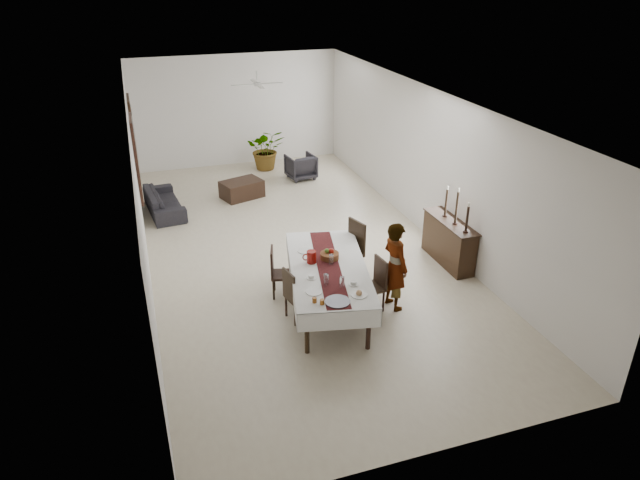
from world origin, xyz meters
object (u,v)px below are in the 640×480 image
Objects in this scene: sideboard_body at (449,242)px; sofa at (164,202)px; woman at (395,266)px; dining_table_top at (328,268)px; red_pitcher at (311,257)px.

sideboard_body reaches higher than sofa.
woman is 2.13m from sideboard_body.
dining_table_top is at bearing -161.63° from sofa.
red_pitcher reaches higher than sideboard_body.
dining_table_top is at bearing -163.27° from sideboard_body.
sideboard_body is 6.88m from sofa.
woman is at bearing -3.62° from dining_table_top.
red_pitcher is (-0.23, 0.22, 0.15)m from dining_table_top.
sofa is at bearing 139.81° from sideboard_body.
woman is 6.63m from sofa.
dining_table_top is 1.78× the size of sideboard_body.
dining_table_top is 1.15m from woman.
woman reaches higher than sofa.
dining_table_top is 1.63× the size of woman.
red_pitcher is at bearing 149.04° from dining_table_top.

